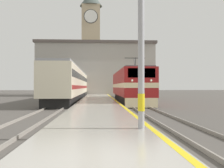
# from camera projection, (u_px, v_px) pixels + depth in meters

# --- Properties ---
(ground_plane) EXTENTS (200.00, 200.00, 0.00)m
(ground_plane) POSITION_uv_depth(u_px,v_px,m) (98.00, 100.00, 35.70)
(ground_plane) COLOR #514C47
(platform) EXTENTS (3.91, 140.00, 0.41)m
(platform) POSITION_uv_depth(u_px,v_px,m) (98.00, 101.00, 30.71)
(platform) COLOR #ADA89E
(platform) RESTS_ON ground
(rail_track_near) EXTENTS (2.84, 140.00, 0.16)m
(rail_track_near) POSITION_uv_depth(u_px,v_px,m) (129.00, 102.00, 30.91)
(rail_track_near) COLOR #514C47
(rail_track_near) RESTS_ON ground
(rail_track_far) EXTENTS (2.83, 140.00, 0.16)m
(rail_track_far) POSITION_uv_depth(u_px,v_px,m) (68.00, 102.00, 30.51)
(rail_track_far) COLOR #514C47
(rail_track_far) RESTS_ON ground
(locomotive_train) EXTENTS (2.92, 16.06, 4.69)m
(locomotive_train) POSITION_uv_depth(u_px,v_px,m) (130.00, 86.00, 29.72)
(locomotive_train) COLOR black
(locomotive_train) RESTS_ON ground
(passenger_train) EXTENTS (2.92, 38.16, 4.07)m
(passenger_train) POSITION_uv_depth(u_px,v_px,m) (74.00, 84.00, 39.40)
(passenger_train) COLOR black
(passenger_train) RESTS_ON ground
(catenary_mast) EXTENTS (2.47, 0.24, 7.89)m
(catenary_mast) POSITION_uv_depth(u_px,v_px,m) (144.00, 13.00, 9.01)
(catenary_mast) COLOR #9E9EA3
(catenary_mast) RESTS_ON platform
(clock_tower) EXTENTS (5.38, 5.38, 25.22)m
(clock_tower) POSITION_uv_depth(u_px,v_px,m) (91.00, 39.00, 63.38)
(clock_tower) COLOR tan
(clock_tower) RESTS_ON ground
(station_building) EXTENTS (23.10, 8.65, 10.52)m
(station_building) POSITION_uv_depth(u_px,v_px,m) (96.00, 70.00, 52.67)
(station_building) COLOR #A8A399
(station_building) RESTS_ON ground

